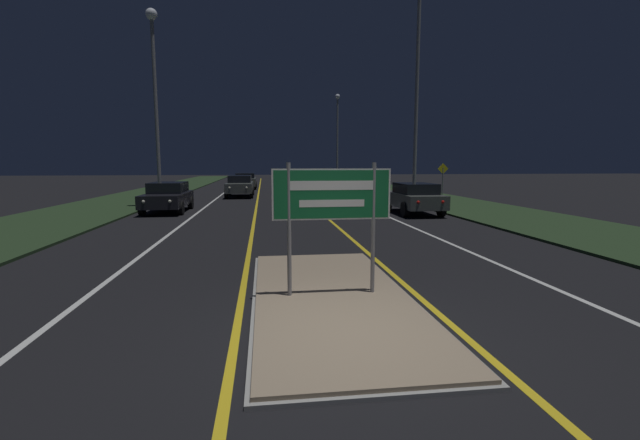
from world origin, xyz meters
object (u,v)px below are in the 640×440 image
object	(u,v)px
streetlight_right_far	(337,130)
car_receding_1	(324,188)
car_receding_0	(414,197)
warning_sign	(443,179)
streetlight_right_near	(417,78)
car_approaching_0	(168,196)
car_receding_2	(309,181)
highway_sign	(332,201)
streetlight_left_near	(155,80)
car_approaching_1	(240,185)
car_approaching_2	(245,181)

from	to	relation	value
streetlight_right_far	car_receding_1	size ratio (longest dim) A/B	1.93
streetlight_right_far	car_receding_0	size ratio (longest dim) A/B	2.21
car_receding_0	warning_sign	size ratio (longest dim) A/B	1.89
streetlight_right_near	car_approaching_0	bearing A→B (deg)	-178.37
streetlight_right_far	warning_sign	world-z (taller)	streetlight_right_far
streetlight_right_far	car_receding_2	size ratio (longest dim) A/B	2.25
highway_sign	streetlight_left_near	size ratio (longest dim) A/B	0.23
streetlight_left_near	car_approaching_0	size ratio (longest dim) A/B	2.28
car_receding_2	car_approaching_0	size ratio (longest dim) A/B	0.96
car_receding_1	car_receding_2	world-z (taller)	car_receding_2
car_receding_1	car_approaching_1	size ratio (longest dim) A/B	1.04
car_approaching_1	car_approaching_2	world-z (taller)	car_approaching_1
highway_sign	car_approaching_0	world-z (taller)	highway_sign
streetlight_left_near	car_approaching_1	bearing A→B (deg)	63.69
streetlight_right_near	car_approaching_0	distance (m)	13.57
highway_sign	warning_sign	size ratio (longest dim) A/B	1.00
highway_sign	streetlight_right_far	world-z (taller)	streetlight_right_far
car_receding_0	car_approaching_2	distance (m)	21.99
streetlight_right_near	car_approaching_0	xyz separation A→B (m)	(-12.26, -0.35, -5.81)
car_approaching_2	car_receding_2	bearing A→B (deg)	-26.58
car_receding_2	car_approaching_0	world-z (taller)	car_receding_2
car_receding_1	car_approaching_2	distance (m)	12.96
streetlight_right_far	car_receding_2	xyz separation A→B (m)	(-3.71, -7.55, -4.85)
streetlight_right_far	car_approaching_1	distance (m)	17.40
streetlight_right_near	car_approaching_0	world-z (taller)	streetlight_right_near
streetlight_left_near	highway_sign	bearing A→B (deg)	-67.89
car_approaching_0	warning_sign	xyz separation A→B (m)	(14.32, 1.53, 0.68)
streetlight_left_near	car_approaching_0	xyz separation A→B (m)	(0.71, -1.60, -5.63)
warning_sign	car_approaching_1	bearing A→B (deg)	147.11
warning_sign	car_receding_0	bearing A→B (deg)	-128.38
highway_sign	car_approaching_1	world-z (taller)	highway_sign
streetlight_right_near	streetlight_right_far	xyz separation A→B (m)	(-0.17, 22.52, -0.91)
warning_sign	car_approaching_0	bearing A→B (deg)	-173.89
car_receding_2	car_receding_1	bearing A→B (deg)	-90.15
car_receding_2	warning_sign	xyz separation A→B (m)	(5.93, -13.78, 0.63)
streetlight_right_near	warning_sign	size ratio (longest dim) A/B	5.07
car_receding_2	car_approaching_1	distance (m)	8.43
streetlight_right_far	car_approaching_2	distance (m)	11.47
car_receding_0	car_approaching_0	distance (m)	11.55
car_receding_2	car_approaching_2	xyz separation A→B (m)	(-5.49, 2.75, -0.04)
car_approaching_0	streetlight_right_near	bearing A→B (deg)	1.63
car_receding_2	car_approaching_2	size ratio (longest dim) A/B	0.86
car_approaching_2	car_receding_1	bearing A→B (deg)	-65.03
highway_sign	warning_sign	distance (m)	17.83
highway_sign	car_receding_0	size ratio (longest dim) A/B	0.53
car_approaching_1	streetlight_right_far	bearing A→B (deg)	56.64
streetlight_left_near	car_receding_0	size ratio (longest dim) A/B	2.32
streetlight_right_near	car_receding_2	size ratio (longest dim) A/B	2.74
streetlight_left_near	car_receding_0	world-z (taller)	streetlight_left_near
streetlight_right_far	warning_sign	distance (m)	21.86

